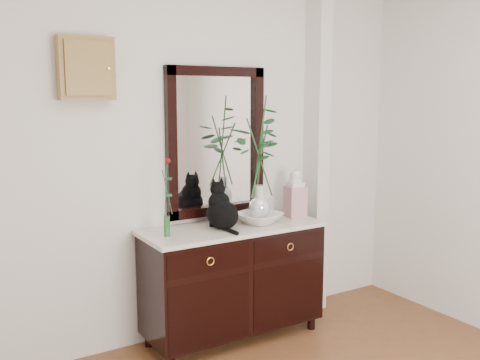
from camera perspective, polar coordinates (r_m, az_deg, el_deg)
wall_back at (r=3.95m, az=-3.90°, el=2.71°), size 3.60×0.04×2.70m
pilaster at (r=4.43m, az=8.14°, el=3.32°), size 0.12×0.20×2.70m
sideboard at (r=3.97m, az=-0.76°, el=-10.20°), size 1.33×0.52×0.82m
wall_mirror at (r=3.97m, az=-2.54°, el=4.06°), size 0.80×0.06×1.10m
key_cabinet at (r=3.58m, az=-16.10°, el=11.37°), size 0.35×0.10×0.40m
cat at (r=3.76m, az=-1.89°, el=-2.69°), size 0.25×0.30×0.34m
lotus_bowl at (r=3.94m, az=2.06°, el=-4.07°), size 0.40×0.40×0.08m
vase_branches at (r=3.87m, az=2.10°, el=2.34°), size 0.54×0.54×0.93m
bud_vase_rose at (r=3.56m, az=-7.87°, el=-1.79°), size 0.08×0.08×0.54m
ginger_jar at (r=4.15m, az=5.92°, el=-1.35°), size 0.16×0.16×0.38m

